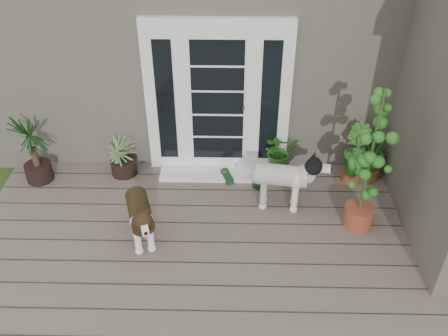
{
  "coord_description": "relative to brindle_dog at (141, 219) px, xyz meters",
  "views": [
    {
      "loc": [
        0.0,
        -3.1,
        4.23
      ],
      "look_at": [
        -0.1,
        1.75,
        0.7
      ],
      "focal_mm": 39.32,
      "sensor_mm": 36.0,
      "label": 1
    }
  ],
  "objects": [
    {
      "name": "sapling",
      "position": [
        2.58,
        0.35,
        0.62
      ],
      "size": [
        0.7,
        0.7,
        1.91
      ],
      "primitive_type": null,
      "rotation": [
        0.0,
        0.0,
        -0.3
      ],
      "color": "#1D5017",
      "rests_on": "deck"
    },
    {
      "name": "white_dog",
      "position": [
        1.64,
        0.67,
        0.02
      ],
      "size": [
        0.9,
        0.48,
        0.71
      ],
      "primitive_type": null,
      "rotation": [
        0.0,
        0.0,
        -1.7
      ],
      "color": "white",
      "rests_on": "deck"
    },
    {
      "name": "door_unit",
      "position": [
        0.84,
        1.53,
        0.74
      ],
      "size": [
        1.9,
        0.14,
        2.15
      ],
      "primitive_type": "cube",
      "color": "white",
      "rests_on": "deck"
    },
    {
      "name": "herb_c",
      "position": [
        2.92,
        1.32,
        -0.02
      ],
      "size": [
        0.54,
        0.54,
        0.64
      ],
      "primitive_type": "imported",
      "rotation": [
        0.0,
        0.0,
        4.33
      ],
      "color": "#265F1B",
      "rests_on": "deck"
    },
    {
      "name": "herb_b",
      "position": [
        2.66,
        1.24,
        -0.02
      ],
      "size": [
        0.49,
        0.49,
        0.64
      ],
      "primitive_type": "imported",
      "rotation": [
        0.0,
        0.0,
        1.75
      ],
      "color": "#225117",
      "rests_on": "deck"
    },
    {
      "name": "yucca",
      "position": [
        -1.6,
        1.17,
        0.15
      ],
      "size": [
        0.88,
        0.88,
        0.98
      ],
      "primitive_type": null,
      "rotation": [
        0.0,
        0.0,
        -0.39
      ],
      "color": "black",
      "rests_on": "deck"
    },
    {
      "name": "clog_right",
      "position": [
        1.4,
        1.12,
        -0.3
      ],
      "size": [
        0.22,
        0.31,
        0.09
      ],
      "primitive_type": null,
      "rotation": [
        0.0,
        0.0,
        -0.34
      ],
      "color": "black",
      "rests_on": "deck"
    },
    {
      "name": "clog_left",
      "position": [
        0.97,
        1.22,
        -0.29
      ],
      "size": [
        0.25,
        0.35,
        0.1
      ],
      "primitive_type": null,
      "rotation": [
        0.0,
        0.0,
        0.35
      ],
      "color": "#173A1C",
      "rests_on": "deck"
    },
    {
      "name": "herb_a",
      "position": [
        1.68,
        1.32,
        -0.04
      ],
      "size": [
        0.58,
        0.58,
        0.59
      ],
      "primitive_type": "imported",
      "rotation": [
        0.0,
        0.0,
        0.31
      ],
      "color": "#1B4C15",
      "rests_on": "deck"
    },
    {
      "name": "deck",
      "position": [
        1.04,
        -0.67,
        -0.4
      ],
      "size": [
        6.2,
        4.6,
        0.12
      ],
      "primitive_type": "cube",
      "color": "#6B5B4C",
      "rests_on": "ground"
    },
    {
      "name": "spider_plant",
      "position": [
        -0.47,
        1.33,
        -0.02
      ],
      "size": [
        0.62,
        0.62,
        0.63
      ],
      "primitive_type": null,
      "rotation": [
        0.0,
        0.0,
        0.05
      ],
      "color": "#95B670",
      "rests_on": "deck"
    },
    {
      "name": "brindle_dog",
      "position": [
        0.0,
        0.0,
        0.0
      ],
      "size": [
        0.58,
        0.88,
        0.68
      ],
      "primitive_type": null,
      "rotation": [
        0.0,
        0.0,
        3.45
      ],
      "color": "#362913",
      "rests_on": "deck"
    },
    {
      "name": "door_step",
      "position": [
        0.84,
        1.33,
        -0.31
      ],
      "size": [
        1.6,
        0.4,
        0.05
      ],
      "primitive_type": "cube",
      "color": "white",
      "rests_on": "deck"
    },
    {
      "name": "house_main",
      "position": [
        1.04,
        3.58,
        1.09
      ],
      "size": [
        7.4,
        4.0,
        3.1
      ],
      "primitive_type": "cube",
      "color": "#665E54",
      "rests_on": "ground"
    }
  ]
}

